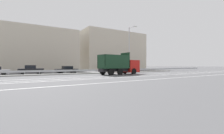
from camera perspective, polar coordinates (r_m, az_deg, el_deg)
ground_plane at (r=26.98m, az=-0.23°, el=-2.65°), size 320.00×320.00×0.00m
lane_strip_0 at (r=24.07m, az=5.14°, el=-3.06°), size 68.92×0.16×0.01m
lane_strip_1 at (r=22.40m, az=8.39°, el=-3.35°), size 68.92×0.16×0.01m
lane_strip_2 at (r=21.42m, az=10.64°, el=-3.55°), size 68.92×0.16×0.01m
lane_strip_3 at (r=18.63m, az=19.04°, el=-4.22°), size 68.92×0.16×0.01m
median_island at (r=29.16m, az=-2.80°, el=-2.22°), size 37.91×1.10×0.18m
median_guardrail at (r=30.04m, az=-3.74°, el=-1.22°), size 68.92×0.09×0.78m
dump_truck at (r=26.09m, az=4.38°, el=0.11°), size 7.64×3.09×3.76m
median_road_sign at (r=31.26m, az=3.71°, el=0.12°), size 0.84×0.16×2.31m
street_lamp_1 at (r=32.29m, az=6.74°, el=7.34°), size 0.70×2.32×9.61m
parked_car_3 at (r=28.90m, az=-28.52°, el=-0.97°), size 3.86×1.88×1.58m
parked_car_4 at (r=30.41m, az=-16.82°, el=-0.97°), size 4.25×2.12×1.41m
background_building_0 at (r=44.40m, az=-29.32°, el=5.67°), size 23.70×10.92×10.96m
background_building_1 at (r=54.40m, az=0.70°, el=6.02°), size 22.99×9.37×13.19m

